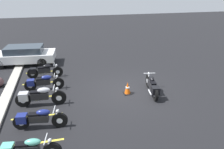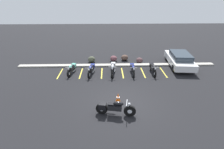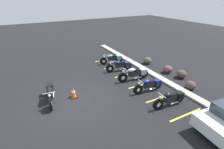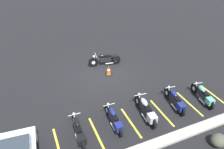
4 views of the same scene
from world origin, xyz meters
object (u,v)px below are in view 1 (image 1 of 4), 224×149
at_px(motorcycle_black_featured, 152,86).
at_px(parked_bike_4, 43,71).
at_px(parked_bike_0, 26,149).
at_px(parked_bike_1, 37,119).
at_px(parked_bike_3, 42,82).
at_px(traffic_cone, 128,88).
at_px(parked_bike_2, 38,96).
at_px(car_white, 23,55).

relative_size(motorcycle_black_featured, parked_bike_4, 1.06).
bearing_deg(parked_bike_4, parked_bike_0, -89.78).
xyz_separation_m(parked_bike_1, parked_bike_3, (3.44, 0.00, -0.01)).
distance_m(motorcycle_black_featured, traffic_cone, 1.25).
height_order(parked_bike_0, parked_bike_4, parked_bike_4).
distance_m(motorcycle_black_featured, parked_bike_4, 6.47).
distance_m(parked_bike_2, parked_bike_3, 1.65).
bearing_deg(motorcycle_black_featured, parked_bike_4, 66.86).
distance_m(car_white, traffic_cone, 8.23).
distance_m(parked_bike_3, car_white, 4.70).
height_order(parked_bike_2, car_white, car_white).
bearing_deg(car_white, parked_bike_4, 122.58).
xyz_separation_m(parked_bike_1, car_white, (7.90, 1.46, 0.25)).
bearing_deg(parked_bike_0, parked_bike_3, 95.93).
height_order(parked_bike_1, car_white, car_white).
height_order(parked_bike_2, parked_bike_3, parked_bike_2).
height_order(parked_bike_4, traffic_cone, parked_bike_4).
distance_m(motorcycle_black_featured, parked_bike_2, 5.51).
relative_size(parked_bike_0, car_white, 0.45).
distance_m(motorcycle_black_featured, parked_bike_1, 5.67).
relative_size(parked_bike_2, car_white, 0.51).
bearing_deg(parked_bike_4, parked_bike_3, -87.15).
xyz_separation_m(parked_bike_1, traffic_cone, (1.97, -4.23, -0.13)).
bearing_deg(parked_bike_0, car_white, 105.82).
height_order(motorcycle_black_featured, parked_bike_0, motorcycle_black_featured).
distance_m(parked_bike_3, parked_bike_4, 1.70).
relative_size(parked_bike_0, parked_bike_2, 0.87).
distance_m(parked_bike_4, car_white, 3.12).
xyz_separation_m(parked_bike_1, parked_bike_4, (5.14, 0.03, 0.00)).
xyz_separation_m(parked_bike_0, parked_bike_4, (6.78, -0.20, 0.02)).
xyz_separation_m(motorcycle_black_featured, parked_bike_2, (0.14, 5.51, 0.01)).
bearing_deg(parked_bike_1, parked_bike_4, 98.45).
relative_size(motorcycle_black_featured, parked_bike_3, 1.08).
bearing_deg(parked_bike_3, parked_bike_2, -91.07).
relative_size(parked_bike_2, traffic_cone, 3.57).
distance_m(motorcycle_black_featured, parked_bike_3, 5.71).
bearing_deg(parked_bike_1, parked_bike_2, 100.79).
bearing_deg(traffic_cone, parked_bike_3, 70.79).
height_order(parked_bike_1, parked_bike_2, parked_bike_2).
distance_m(parked_bike_0, car_white, 9.63).
xyz_separation_m(parked_bike_0, parked_bike_3, (5.08, -0.22, 0.01)).
relative_size(parked_bike_4, traffic_cone, 3.26).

